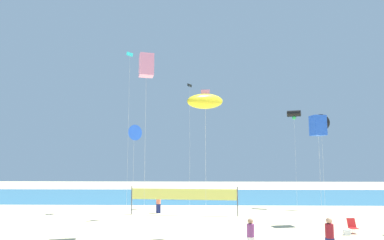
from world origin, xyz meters
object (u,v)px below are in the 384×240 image
(beachgoer_plum_shirt, at_px, (251,234))
(kite_cyan_diamond, at_px, (130,57))
(folding_beach_chair, at_px, (352,225))
(kite_black_delta, at_px, (321,122))
(beachgoer_coral_shirt, at_px, (158,202))
(volleyball_net, at_px, (184,195))
(kite_pink_box, at_px, (146,65))
(kite_blue_delta, at_px, (134,133))
(kite_yellow_inflatable, at_px, (205,101))
(kite_black_diamond, at_px, (190,88))
(kite_blue_box, at_px, (318,126))
(beachgoer_maroon_shirt, at_px, (330,235))
(beach_handbag, at_px, (347,232))
(kite_black_tube, at_px, (294,114))

(beachgoer_plum_shirt, xyz_separation_m, kite_cyan_diamond, (-9.15, 13.75, 13.51))
(folding_beach_chair, distance_m, kite_black_delta, 13.64)
(beachgoer_coral_shirt, bearing_deg, folding_beach_chair, -134.10)
(volleyball_net, bearing_deg, beachgoer_coral_shirt, 151.47)
(folding_beach_chair, height_order, kite_pink_box, kite_pink_box)
(folding_beach_chair, bearing_deg, kite_blue_delta, 130.93)
(kite_yellow_inflatable, xyz_separation_m, kite_black_delta, (11.48, 12.81, 0.13))
(volleyball_net, height_order, kite_black_delta, kite_black_delta)
(kite_yellow_inflatable, bearing_deg, kite_black_diamond, 95.73)
(beachgoer_plum_shirt, height_order, kite_black_delta, kite_black_delta)
(beachgoer_plum_shirt, xyz_separation_m, kite_blue_box, (6.20, 7.68, 6.22))
(beachgoer_maroon_shirt, height_order, folding_beach_chair, beachgoer_maroon_shirt)
(kite_blue_box, distance_m, kite_black_diamond, 13.92)
(beach_handbag, bearing_deg, kite_black_delta, 76.21)
(beach_handbag, xyz_separation_m, kite_blue_box, (-0.26, 3.52, 6.94))
(kite_yellow_inflatable, bearing_deg, beachgoer_plum_shirt, -53.48)
(beachgoer_plum_shirt, height_order, kite_black_diamond, kite_black_diamond)
(beachgoer_plum_shirt, height_order, kite_pink_box, kite_pink_box)
(kite_black_delta, bearing_deg, volleyball_net, -162.59)
(kite_blue_delta, relative_size, kite_blue_box, 0.94)
(folding_beach_chair, xyz_separation_m, kite_pink_box, (-13.01, -1.15, 10.11))
(kite_blue_delta, distance_m, kite_black_delta, 18.21)
(folding_beach_chair, bearing_deg, kite_black_tube, 60.00)
(kite_blue_box, xyz_separation_m, kite_black_tube, (0.78, 9.10, 2.13))
(beachgoer_coral_shirt, xyz_separation_m, kite_pink_box, (0.24, -9.22, 9.65))
(kite_blue_delta, bearing_deg, kite_black_diamond, 56.92)
(kite_pink_box, bearing_deg, kite_yellow_inflatable, -10.22)
(beachgoer_coral_shirt, xyz_separation_m, beachgoer_maroon_shirt, (9.90, -13.28, 0.02))
(kite_black_tube, bearing_deg, kite_yellow_inflatable, -123.48)
(kite_yellow_inflatable, bearing_deg, kite_cyan_diamond, 122.84)
(beachgoer_coral_shirt, bearing_deg, beachgoer_plum_shirt, -167.07)
(beach_handbag, xyz_separation_m, kite_cyan_diamond, (-15.61, 9.59, 14.23))
(beachgoer_maroon_shirt, xyz_separation_m, kite_black_delta, (5.57, 16.19, 7.30))
(kite_black_delta, bearing_deg, kite_yellow_inflatable, -131.86)
(beachgoer_coral_shirt, xyz_separation_m, folding_beach_chair, (13.24, -8.07, -0.46))
(volleyball_net, xyz_separation_m, kite_blue_box, (10.11, -3.93, 5.45))
(kite_blue_delta, bearing_deg, kite_yellow_inflatable, -50.42)
(kite_blue_box, bearing_deg, kite_black_tube, 85.09)
(kite_yellow_inflatable, height_order, kite_black_delta, kite_black_delta)
(beach_handbag, height_order, kite_black_diamond, kite_black_diamond)
(kite_pink_box, bearing_deg, beachgoer_plum_shirt, -31.34)
(kite_black_tube, bearing_deg, beachgoer_coral_shirt, -163.31)
(kite_yellow_inflatable, xyz_separation_m, kite_black_diamond, (-1.35, 13.49, 3.74))
(volleyball_net, relative_size, beach_handbag, 22.80)
(kite_yellow_inflatable, relative_size, kite_black_tube, 0.92)
(beachgoer_plum_shirt, distance_m, kite_blue_delta, 13.87)
(beachgoer_plum_shirt, distance_m, kite_cyan_diamond, 21.34)
(kite_black_delta, bearing_deg, kite_black_diamond, 176.97)
(kite_yellow_inflatable, distance_m, kite_blue_box, 9.68)
(kite_cyan_diamond, height_order, kite_pink_box, kite_cyan_diamond)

